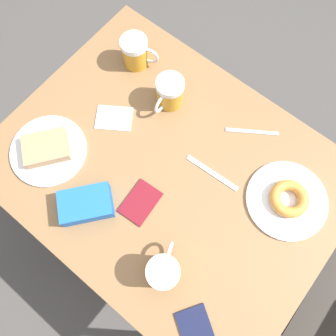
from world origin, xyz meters
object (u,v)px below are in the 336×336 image
fork (252,132)px  beer_mug_left (136,52)px  knife (212,173)px  passport_near_edge (140,202)px  beer_mug_center (164,271)px  passport_far_edge (196,331)px  blue_pouch (86,204)px  beer_mug_right (170,93)px  plate_with_donut (288,199)px  plate_with_cake (47,149)px  napkin_folded (114,118)px

fork → beer_mug_left: bearing=-86.2°
knife → passport_near_edge: size_ratio=1.44×
passport_near_edge → beer_mug_center: bearing=59.1°
passport_far_edge → blue_pouch: (-0.07, -0.48, 0.02)m
passport_near_edge → blue_pouch: blue_pouch is taller
beer_mug_right → knife: 0.30m
blue_pouch → plate_with_donut: bearing=130.5°
fork → knife: size_ratio=0.81×
plate_with_donut → beer_mug_center: size_ratio=1.98×
beer_mug_left → beer_mug_right: bearing=75.1°
beer_mug_center → fork: beer_mug_center is taller
beer_mug_left → fork: bearing=93.8°
fork → blue_pouch: 0.59m
plate_with_cake → blue_pouch: size_ratio=1.35×
passport_far_edge → blue_pouch: blue_pouch is taller
beer_mug_center → napkin_folded: (-0.28, -0.44, -0.05)m
passport_far_edge → napkin_folded: bearing=-119.3°
plate_with_cake → passport_near_edge: size_ratio=1.89×
beer_mug_right → passport_far_edge: bearing=44.7°
beer_mug_right → passport_far_edge: 0.73m
beer_mug_center → beer_mug_right: bearing=-142.9°
blue_pouch → passport_near_edge: bearing=133.9°
plate_with_donut → beer_mug_left: 0.70m
beer_mug_left → blue_pouch: (0.50, 0.22, -0.03)m
napkin_folded → blue_pouch: 0.31m
beer_mug_left → knife: 0.49m
fork → passport_near_edge: bearing=-18.3°
plate_with_donut → passport_far_edge: (0.47, 0.01, -0.01)m
plate_with_donut → passport_near_edge: 0.46m
beer_mug_center → passport_near_edge: (-0.11, -0.19, -0.05)m
napkin_folded → passport_near_edge: 0.30m
plate_with_donut → napkin_folded: plate_with_donut is taller
passport_near_edge → beer_mug_right: bearing=-156.0°
beer_mug_center → blue_pouch: size_ratio=0.69×
beer_mug_left → passport_near_edge: beer_mug_left is taller
beer_mug_left → knife: (0.17, 0.46, -0.05)m
passport_near_edge → blue_pouch: bearing=-46.1°
plate_with_cake → plate_with_donut: plate_with_cake is taller
beer_mug_center → plate_with_cake: bearing=-96.0°
beer_mug_center → passport_far_edge: 0.19m
beer_mug_right → napkin_folded: bearing=-31.6°
napkin_folded → blue_pouch: bearing=26.6°
passport_far_edge → blue_pouch: size_ratio=0.83×
beer_mug_right → passport_near_edge: size_ratio=1.00×
passport_near_edge → blue_pouch: (0.11, -0.12, 0.02)m
knife → fork: bearing=174.8°
passport_far_edge → blue_pouch: 0.48m
plate_with_donut → beer_mug_left: (-0.10, -0.70, 0.04)m
plate_with_cake → plate_with_donut: size_ratio=0.98×
napkin_folded → passport_far_edge: bearing=60.7°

